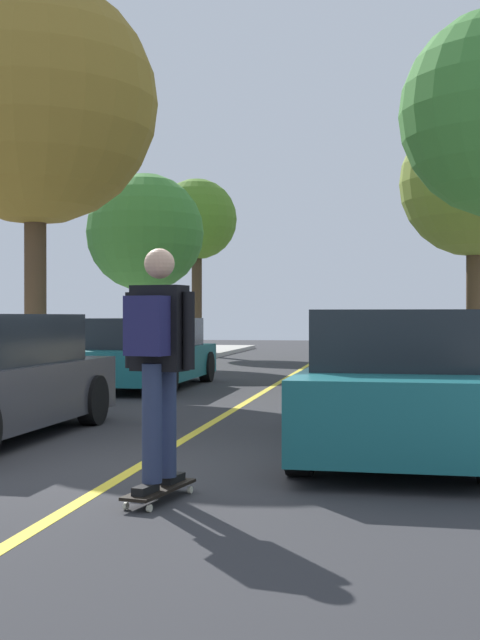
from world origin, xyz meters
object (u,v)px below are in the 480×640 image
at_px(parked_car_right_far, 393,342).
at_px(skateboard, 160,490).
at_px(street_tree_left_near, 145,233).
at_px(parked_car_right_nearest, 396,383).
at_px(street_tree_left_nearest, 35,103).
at_px(parked_car_right_near, 394,354).
at_px(skateboarder, 157,352).
at_px(street_tree_left_far, 197,221).
at_px(parked_car_left_near, 148,353).
at_px(street_tree_right_near, 474,184).

relative_size(parked_car_right_far, skateboard, 5.38).
bearing_deg(street_tree_left_near, parked_car_right_nearest, -63.52).
bearing_deg(street_tree_left_near, street_tree_left_nearest, -90.00).
bearing_deg(parked_car_right_near, skateboarder, -100.54).
relative_size(parked_car_right_near, skateboarder, 2.24).
distance_m(parked_car_right_near, skateboarder, 9.78).
distance_m(street_tree_left_nearest, street_tree_left_far, 13.72).
distance_m(parked_car_right_nearest, street_tree_left_nearest, 10.53).
height_order(parked_car_left_near, street_tree_left_near, street_tree_left_near).
xyz_separation_m(parked_car_right_nearest, skateboard, (-1.78, -2.74, -0.62)).
xyz_separation_m(parked_car_right_nearest, parked_car_right_near, (0.00, 6.84, -0.00)).
bearing_deg(parked_car_right_nearest, parked_car_right_far, 90.00).
xyz_separation_m(parked_car_right_nearest, skateboarder, (-1.79, -2.77, 0.43)).
distance_m(parked_car_right_nearest, skateboard, 3.33).
relative_size(skateboard, skateboarder, 0.48).
xyz_separation_m(parked_car_left_near, parked_car_right_far, (4.73, 6.63, 0.04)).
distance_m(parked_car_left_near, street_tree_left_near, 7.78).
height_order(parked_car_right_far, street_tree_right_near, street_tree_right_near).
bearing_deg(street_tree_left_near, parked_car_right_far, -1.73).
xyz_separation_m(parked_car_right_far, skateboard, (-1.78, -16.27, -0.63)).
bearing_deg(street_tree_left_far, parked_car_right_near, -62.68).
bearing_deg(street_tree_left_far, skateboarder, -77.52).
relative_size(parked_car_right_nearest, street_tree_left_nearest, 0.58).
bearing_deg(street_tree_left_near, street_tree_right_near, 2.84).
relative_size(parked_car_right_nearest, skateboarder, 2.50).
relative_size(street_tree_left_nearest, skateboard, 8.97).
relative_size(parked_car_right_nearest, parked_car_right_near, 1.12).
bearing_deg(parked_car_right_nearest, skateboarder, -122.81).
relative_size(street_tree_left_far, skateboarder, 3.39).
distance_m(parked_car_right_far, street_tree_left_far, 10.31).
height_order(parked_car_right_near, street_tree_right_near, street_tree_right_near).
height_order(street_tree_left_near, street_tree_left_far, street_tree_left_far).
xyz_separation_m(street_tree_left_nearest, skateboarder, (5.06, -9.16, -4.39)).
height_order(parked_car_right_nearest, skateboarder, skateboarder).
xyz_separation_m(street_tree_left_nearest, street_tree_left_near, (-0.00, 7.35, -1.79)).
xyz_separation_m(parked_car_left_near, skateboard, (2.95, -9.64, -0.59)).
distance_m(street_tree_right_near, skateboarder, 17.81).
xyz_separation_m(parked_car_left_near, parked_car_right_near, (4.73, -0.07, 0.03)).
xyz_separation_m(parked_car_right_near, street_tree_left_near, (-6.84, 6.90, 3.03)).
bearing_deg(parked_car_right_nearest, parked_car_left_near, 124.40).
distance_m(street_tree_left_near, skateboard, 17.62).
height_order(skateboard, skateboarder, skateboarder).
relative_size(street_tree_left_far, street_tree_right_near, 0.91).
bearing_deg(street_tree_left_far, street_tree_left_near, -90.00).
bearing_deg(street_tree_right_near, street_tree_left_far, 146.63).
xyz_separation_m(parked_car_right_near, skateboard, (-1.78, -9.57, -0.62)).
height_order(parked_car_left_near, parked_car_right_nearest, parked_car_right_nearest).
height_order(parked_car_left_near, parked_car_right_near, parked_car_right_near).
height_order(parked_car_right_nearest, parked_car_right_far, same).
relative_size(parked_car_right_near, street_tree_right_near, 0.60).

